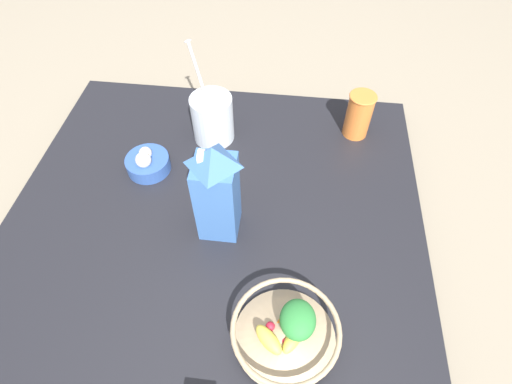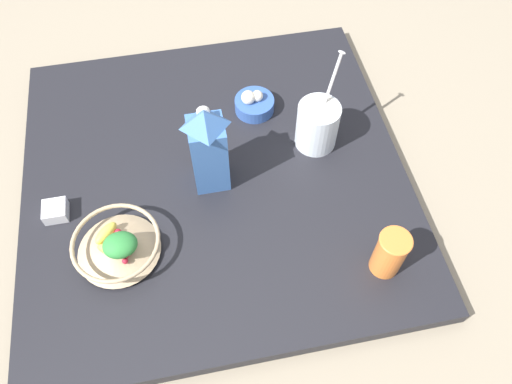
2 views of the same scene
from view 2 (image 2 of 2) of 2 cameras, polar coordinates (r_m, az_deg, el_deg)
The scene contains 8 objects.
ground_plane at distance 1.31m, azimuth -4.67°, elevation 1.32°, with size 6.00×6.00×0.00m, color gray.
countertop at distance 1.29m, azimuth -4.72°, elevation 1.81°, with size 0.96×0.96×0.04m.
fruit_bowl at distance 1.17m, azimuth -15.59°, elevation -5.88°, with size 0.20×0.20×0.09m.
milk_carton at distance 1.17m, azimuth -5.49°, elevation 5.02°, with size 0.08×0.08×0.25m.
yogurt_tub at distance 1.29m, azimuth 7.05°, elevation 7.78°, with size 0.12×0.12×0.25m.
drinking_cup at distance 1.12m, azimuth 15.06°, elevation -6.73°, with size 0.07×0.07×0.13m.
spice_jar at distance 1.29m, azimuth -21.92°, elevation -2.05°, with size 0.06×0.06×0.03m.
garlic_bowl at distance 1.39m, azimuth -0.23°, elevation 10.08°, with size 0.11×0.11×0.07m.
Camera 2 is at (0.04, 0.75, 1.08)m, focal length 35.00 mm.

